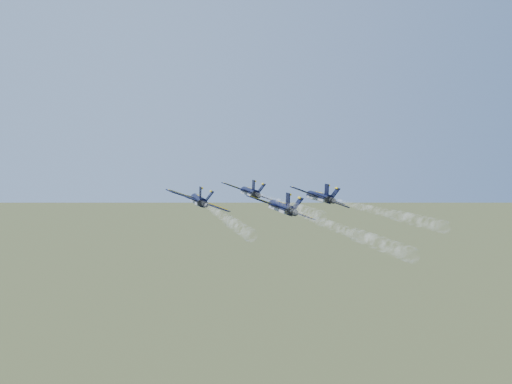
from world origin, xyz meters
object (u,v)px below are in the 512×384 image
object	(u,v)px
jet_left	(198,200)
jet_slot	(281,207)
jet_right	(319,197)
jet_lead	(249,192)

from	to	relation	value
jet_left	jet_slot	bearing A→B (deg)	-48.36
jet_right	jet_slot	distance (m)	17.91
jet_right	jet_left	bearing A→B (deg)	-176.84
jet_left	jet_right	bearing A→B (deg)	3.16
jet_right	jet_lead	bearing A→B (deg)	133.41
jet_right	jet_slot	xyz separation A→B (m)	(-11.79, -13.47, 0.00)
jet_left	jet_right	distance (m)	22.39
jet_lead	jet_left	xyz separation A→B (m)	(-12.52, -11.70, 0.00)
jet_lead	jet_left	world-z (taller)	same
jet_left	jet_slot	xyz separation A→B (m)	(10.59, -14.06, 0.00)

